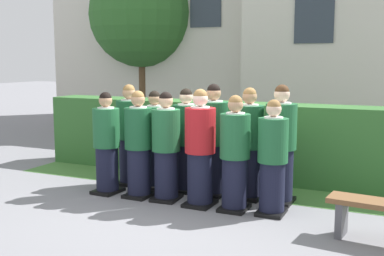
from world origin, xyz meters
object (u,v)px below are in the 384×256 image
student_front_row_5 (273,160)px  student_rear_row_1 (155,142)px  student_rear_row_0 (130,137)px  student_rear_row_3 (213,142)px  student_front_row_0 (107,145)px  student_front_row_4 (235,156)px  student_rear_row_4 (249,146)px  student_front_row_2 (166,149)px  student_in_red_blazer (200,151)px  student_front_row_1 (139,147)px  student_rear_row_2 (186,143)px  student_rear_row_5 (281,147)px

student_front_row_5 → student_rear_row_1: size_ratio=0.98×
student_rear_row_0 → student_rear_row_3: (1.49, -0.03, 0.02)m
student_front_row_0 → student_front_row_4: student_front_row_4 is taller
student_front_row_0 → student_rear_row_4: bearing=16.7°
student_front_row_2 → student_in_red_blazer: bearing=-4.5°
student_front_row_4 → student_rear_row_3: bearing=133.1°
student_front_row_1 → student_front_row_2: (0.45, 0.02, -0.00)m
student_front_row_5 → student_rear_row_4: 0.78m
student_front_row_1 → student_in_red_blazer: bearing=-1.4°
student_front_row_5 → student_rear_row_3: (-1.06, 0.55, 0.08)m
student_rear_row_3 → student_rear_row_2: bearing=178.1°
student_front_row_1 → student_rear_row_3: bearing=30.2°
student_rear_row_2 → student_rear_row_4: student_rear_row_4 is taller
student_front_row_4 → student_rear_row_3: size_ratio=0.93×
student_front_row_5 → student_rear_row_0: student_rear_row_0 is taller
student_front_row_2 → student_front_row_4: size_ratio=1.01×
student_rear_row_3 → student_front_row_1: bearing=-149.8°
student_front_row_5 → student_rear_row_0: (-2.56, 0.57, 0.06)m
student_front_row_1 → student_rear_row_3: 1.12m
student_rear_row_1 → student_front_row_1: bearing=-85.5°
student_rear_row_2 → student_rear_row_3: size_ratio=0.95×
student_in_red_blazer → student_rear_row_4: bearing=51.0°
student_front_row_1 → student_rear_row_3: student_rear_row_3 is taller
student_front_row_5 → student_front_row_2: bearing=179.9°
student_front_row_4 → student_rear_row_4: 0.63m
student_front_row_5 → student_rear_row_3: student_rear_row_3 is taller
student_rear_row_1 → student_rear_row_3: student_rear_row_3 is taller
student_front_row_1 → student_rear_row_5: size_ratio=0.94×
student_rear_row_2 → student_rear_row_5: size_ratio=0.95×
student_in_red_blazer → student_rear_row_0: size_ratio=1.00×
student_front_row_4 → student_rear_row_2: size_ratio=0.98×
student_rear_row_1 → student_front_row_0: bearing=-130.3°
student_front_row_1 → student_rear_row_1: student_front_row_1 is taller
student_rear_row_1 → student_rear_row_2: bearing=-0.0°
student_rear_row_4 → student_front_row_5: bearing=-48.5°
student_front_row_4 → student_rear_row_1: (-1.57, 0.61, -0.01)m
student_front_row_0 → student_front_row_4: bearing=-0.2°
student_rear_row_0 → student_in_red_blazer: bearing=-21.9°
student_rear_row_0 → student_rear_row_3: size_ratio=0.98×
student_front_row_1 → student_front_row_4: student_front_row_1 is taller
student_front_row_2 → student_rear_row_3: student_rear_row_3 is taller
student_front_row_2 → student_rear_row_4: student_rear_row_4 is taller
student_front_row_4 → student_rear_row_5: size_ratio=0.93×
student_front_row_2 → student_rear_row_1: bearing=131.4°
student_front_row_5 → student_rear_row_2: bearing=159.8°
student_front_row_4 → student_rear_row_3: 0.81m
student_front_row_2 → student_rear_row_4: 1.22m
student_rear_row_0 → student_rear_row_3: student_rear_row_3 is taller
student_rear_row_1 → student_rear_row_5: (2.04, 0.00, 0.07)m
student_front_row_4 → student_front_row_5: bearing=5.1°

